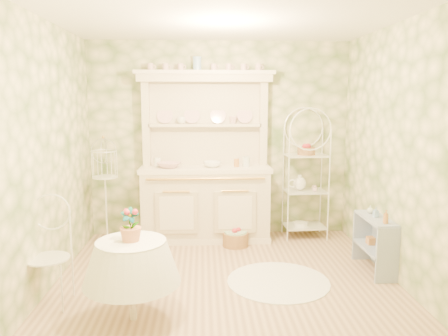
{
  "coord_description": "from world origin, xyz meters",
  "views": [
    {
      "loc": [
        -0.24,
        -4.3,
        1.9
      ],
      "look_at": [
        0.0,
        0.5,
        1.15
      ],
      "focal_mm": 35.0,
      "sensor_mm": 36.0,
      "label": 1
    }
  ],
  "objects_px": {
    "side_shelf": "(375,246)",
    "kitchen_dresser": "(205,157)",
    "birdcage_stand": "(105,189)",
    "round_table": "(132,284)",
    "bakers_rack": "(306,176)",
    "cafe_chair": "(48,262)",
    "floor_basket": "(236,238)"
  },
  "relations": [
    {
      "from": "side_shelf",
      "to": "kitchen_dresser",
      "type": "bearing_deg",
      "value": 147.74
    },
    {
      "from": "birdcage_stand",
      "to": "round_table",
      "type": "bearing_deg",
      "value": -72.25
    },
    {
      "from": "bakers_rack",
      "to": "birdcage_stand",
      "type": "relative_size",
      "value": 1.14
    },
    {
      "from": "bakers_rack",
      "to": "cafe_chair",
      "type": "distance_m",
      "value": 3.48
    },
    {
      "from": "kitchen_dresser",
      "to": "round_table",
      "type": "height_order",
      "value": "kitchen_dresser"
    },
    {
      "from": "bakers_rack",
      "to": "side_shelf",
      "type": "xyz_separation_m",
      "value": [
        0.5,
        -1.27,
        -0.57
      ]
    },
    {
      "from": "kitchen_dresser",
      "to": "cafe_chair",
      "type": "bearing_deg",
      "value": -128.05
    },
    {
      "from": "round_table",
      "to": "floor_basket",
      "type": "distance_m",
      "value": 2.18
    },
    {
      "from": "side_shelf",
      "to": "floor_basket",
      "type": "bearing_deg",
      "value": 149.5
    },
    {
      "from": "side_shelf",
      "to": "floor_basket",
      "type": "height_order",
      "value": "side_shelf"
    },
    {
      "from": "round_table",
      "to": "birdcage_stand",
      "type": "distance_m",
      "value": 2.19
    },
    {
      "from": "side_shelf",
      "to": "cafe_chair",
      "type": "height_order",
      "value": "cafe_chair"
    },
    {
      "from": "cafe_chair",
      "to": "birdcage_stand",
      "type": "relative_size",
      "value": 0.56
    },
    {
      "from": "round_table",
      "to": "cafe_chair",
      "type": "relative_size",
      "value": 0.77
    },
    {
      "from": "side_shelf",
      "to": "birdcage_stand",
      "type": "bearing_deg",
      "value": 162.48
    },
    {
      "from": "kitchen_dresser",
      "to": "bakers_rack",
      "type": "xyz_separation_m",
      "value": [
        1.38,
        0.04,
        -0.29
      ]
    },
    {
      "from": "kitchen_dresser",
      "to": "side_shelf",
      "type": "distance_m",
      "value": 2.4
    },
    {
      "from": "side_shelf",
      "to": "floor_basket",
      "type": "relative_size",
      "value": 2.04
    },
    {
      "from": "bakers_rack",
      "to": "floor_basket",
      "type": "bearing_deg",
      "value": -163.25
    },
    {
      "from": "floor_basket",
      "to": "bakers_rack",
      "type": "bearing_deg",
      "value": 19.82
    },
    {
      "from": "bakers_rack",
      "to": "round_table",
      "type": "distance_m",
      "value": 3.09
    },
    {
      "from": "kitchen_dresser",
      "to": "cafe_chair",
      "type": "distance_m",
      "value": 2.51
    },
    {
      "from": "bakers_rack",
      "to": "side_shelf",
      "type": "relative_size",
      "value": 2.59
    },
    {
      "from": "kitchen_dresser",
      "to": "birdcage_stand",
      "type": "distance_m",
      "value": 1.38
    },
    {
      "from": "kitchen_dresser",
      "to": "birdcage_stand",
      "type": "bearing_deg",
      "value": -172.75
    },
    {
      "from": "kitchen_dresser",
      "to": "bakers_rack",
      "type": "relative_size",
      "value": 1.33
    },
    {
      "from": "birdcage_stand",
      "to": "floor_basket",
      "type": "height_order",
      "value": "birdcage_stand"
    },
    {
      "from": "kitchen_dresser",
      "to": "side_shelf",
      "type": "bearing_deg",
      "value": -33.1
    },
    {
      "from": "bakers_rack",
      "to": "cafe_chair",
      "type": "height_order",
      "value": "bakers_rack"
    },
    {
      "from": "cafe_chair",
      "to": "birdcage_stand",
      "type": "xyz_separation_m",
      "value": [
        0.17,
        1.72,
        0.33
      ]
    },
    {
      "from": "bakers_rack",
      "to": "side_shelf",
      "type": "distance_m",
      "value": 1.48
    },
    {
      "from": "bakers_rack",
      "to": "floor_basket",
      "type": "height_order",
      "value": "bakers_rack"
    }
  ]
}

